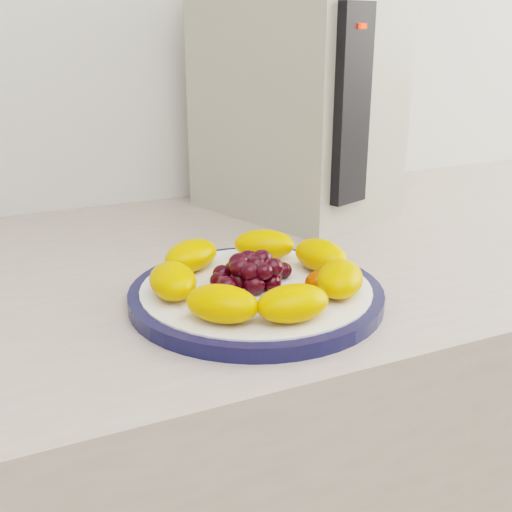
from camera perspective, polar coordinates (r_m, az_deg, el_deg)
name	(u,v)px	position (r m, az deg, el deg)	size (l,w,h in m)	color
plate_rim	(256,295)	(0.66, 0.00, -3.50)	(0.26, 0.26, 0.01)	#10133A
plate_face	(256,294)	(0.65, 0.00, -3.42)	(0.23, 0.23, 0.02)	white
appliance_body	(295,99)	(0.96, 3.51, 13.78)	(0.19, 0.27, 0.33)	#A29F8E
appliance_panel	(351,106)	(0.83, 8.44, 13.02)	(0.06, 0.02, 0.25)	black
appliance_led	(362,26)	(0.82, 9.40, 19.52)	(0.01, 0.01, 0.01)	#FF0C05
fruit_plate	(259,273)	(0.64, 0.28, -1.49)	(0.22, 0.22, 0.03)	orange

